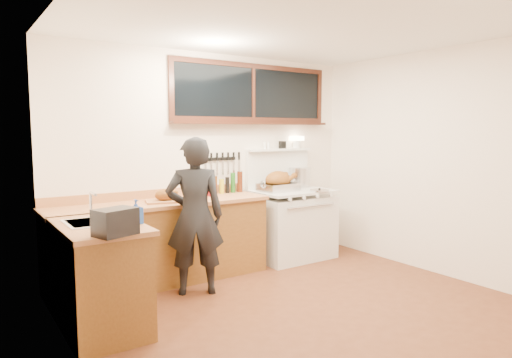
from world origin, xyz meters
TOP-DOWN VIEW (x-y plane):
  - ground_plane at (0.00, 0.00)m, footprint 4.00×3.50m
  - room_shell at (0.00, 0.00)m, footprint 4.10×3.60m
  - counter_back at (-0.80, 1.45)m, footprint 2.44×0.64m
  - counter_left at (-1.70, 0.62)m, footprint 0.64×1.09m
  - sink_unit at (-1.68, 0.70)m, footprint 0.50×0.45m
  - vintage_stove at (1.00, 1.41)m, footprint 1.02×0.74m
  - back_window at (0.60, 1.72)m, footprint 2.32×0.13m
  - left_doorway at (-1.99, -0.55)m, footprint 0.02×1.04m
  - knife_strip at (0.12, 1.73)m, footprint 0.52×0.03m
  - man at (-0.65, 0.93)m, footprint 0.69×0.59m
  - soap_bottle at (-1.43, 0.44)m, footprint 0.10×0.10m
  - toaster at (-1.70, 0.12)m, footprint 0.34×0.28m
  - cutting_board at (-0.76, 1.40)m, footprint 0.48×0.41m
  - roast_turkey at (0.80, 1.44)m, footprint 0.51×0.38m
  - stockpot at (1.28, 1.59)m, footprint 0.32×0.32m
  - saucepan at (1.13, 1.61)m, footprint 0.16×0.27m
  - pot_lid at (1.21, 1.11)m, footprint 0.32×0.32m
  - coffee_tin at (-0.13, 1.51)m, footprint 0.11×0.10m
  - pitcher at (-0.09, 1.59)m, footprint 0.10×0.10m
  - bottle_cluster at (0.05, 1.63)m, footprint 0.58×0.07m

SIDE VIEW (x-z plane):
  - ground_plane at x=0.00m, z-range -0.02..0.00m
  - counter_left at x=-1.70m, z-range 0.00..0.90m
  - counter_back at x=-0.80m, z-range -0.05..0.95m
  - vintage_stove at x=1.00m, z-range -0.33..1.27m
  - man at x=-0.65m, z-range 0.00..1.61m
  - sink_unit at x=-1.68m, z-range 0.66..1.03m
  - pot_lid at x=1.21m, z-range 0.89..0.93m
  - saucepan at x=1.13m, z-range 0.90..1.01m
  - cutting_board at x=-0.76m, z-range 0.88..1.02m
  - coffee_tin at x=-0.13m, z-range 0.90..1.04m
  - pitcher at x=-0.09m, z-range 0.90..1.07m
  - toaster at x=-1.70m, z-range 0.90..1.10m
  - soap_bottle at x=-1.43m, z-range 0.90..1.10m
  - roast_turkey at x=0.80m, z-range 0.88..1.13m
  - bottle_cluster at x=0.05m, z-range 0.88..1.18m
  - stockpot at x=1.28m, z-range 0.90..1.17m
  - left_doorway at x=-1.99m, z-range 0.00..2.17m
  - knife_strip at x=0.12m, z-range 1.17..1.45m
  - room_shell at x=0.00m, z-range 0.32..2.97m
  - back_window at x=0.60m, z-range 1.68..2.45m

